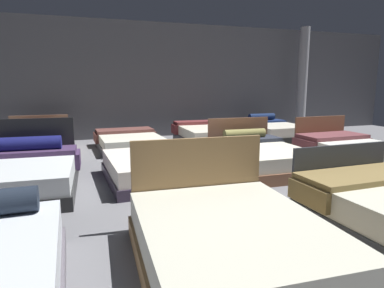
# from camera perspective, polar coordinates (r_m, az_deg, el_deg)

# --- Properties ---
(ground_plane) EXTENTS (18.00, 18.00, 0.02)m
(ground_plane) POSITION_cam_1_polar(r_m,az_deg,el_deg) (6.29, 3.29, -5.18)
(ground_plane) COLOR slate
(showroom_back_wall) EXTENTS (18.00, 0.06, 3.50)m
(showroom_back_wall) POSITION_cam_1_polar(r_m,az_deg,el_deg) (10.69, -6.64, 10.64)
(showroom_back_wall) COLOR #47474C
(showroom_back_wall) RESTS_ON ground_plane
(bed_1) EXTENTS (1.74, 2.16, 1.05)m
(bed_1) POSITION_cam_1_polar(r_m,az_deg,el_deg) (3.19, 6.40, -16.16)
(bed_1) COLOR #997347
(bed_1) RESTS_ON ground_plane
(bed_4) EXTENTS (1.71, 2.18, 1.05)m
(bed_4) POSITION_cam_1_polar(r_m,az_deg,el_deg) (5.87, -26.76, -4.60)
(bed_4) COLOR black
(bed_4) RESTS_ON ground_plane
(bed_5) EXTENTS (1.67, 1.97, 0.43)m
(bed_5) POSITION_cam_1_polar(r_m,az_deg,el_deg) (5.89, -6.38, -4.09)
(bed_5) COLOR #30273A
(bed_5) RESTS_ON ground_plane
(bed_6) EXTENTS (1.62, 2.15, 0.92)m
(bed_6) POSITION_cam_1_polar(r_m,az_deg,el_deg) (6.72, 11.31, -2.08)
(bed_6) COLOR brown
(bed_6) RESTS_ON ground_plane
(bed_7) EXTENTS (1.67, 2.17, 0.88)m
(bed_7) POSITION_cam_1_polar(r_m,az_deg,el_deg) (8.06, 25.20, -0.95)
(bed_7) COLOR brown
(bed_7) RESTS_ON ground_plane
(bed_8) EXTENTS (1.53, 2.19, 0.84)m
(bed_8) POSITION_cam_1_polar(r_m,az_deg,el_deg) (8.78, -24.79, 0.09)
(bed_8) COLOR brown
(bed_8) RESTS_ON ground_plane
(bed_9) EXTENTS (1.64, 2.10, 0.43)m
(bed_9) POSITION_cam_1_polar(r_m,az_deg,el_deg) (8.83, -10.63, 0.48)
(bed_9) COLOR #4E505B
(bed_9) RESTS_ON ground_plane
(bed_10) EXTENTS (1.57, 2.13, 0.56)m
(bed_10) POSITION_cam_1_polar(r_m,az_deg,el_deg) (9.41, 2.49, 1.57)
(bed_10) COLOR black
(bed_10) RESTS_ON ground_plane
(bed_11) EXTENTS (1.51, 1.96, 0.73)m
(bed_11) POSITION_cam_1_polar(r_m,az_deg,el_deg) (10.37, 13.51, 2.10)
(bed_11) COLOR black
(bed_11) RESTS_ON ground_plane
(support_pillar) EXTENTS (0.31, 0.31, 3.50)m
(support_pillar) POSITION_cam_1_polar(r_m,az_deg,el_deg) (12.19, 18.21, 10.15)
(support_pillar) COLOR #99999E
(support_pillar) RESTS_ON ground_plane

